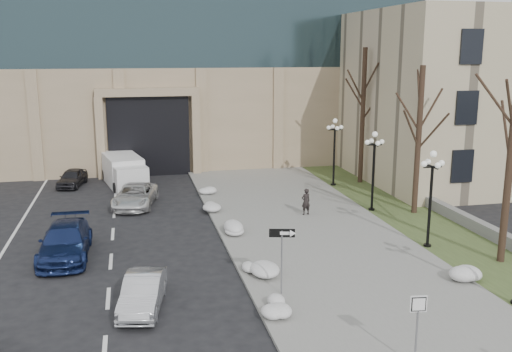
# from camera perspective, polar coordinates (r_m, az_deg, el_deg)

# --- Properties ---
(sidewalk) EXTENTS (9.00, 40.00, 0.12)m
(sidewalk) POSITION_cam_1_polar(r_m,az_deg,el_deg) (28.14, 6.61, -6.78)
(sidewalk) COLOR gray
(sidewalk) RESTS_ON ground
(curb) EXTENTS (0.30, 40.00, 0.14)m
(curb) POSITION_cam_1_polar(r_m,az_deg,el_deg) (27.06, -2.51, -7.49)
(curb) COLOR gray
(curb) RESTS_ON ground
(grass_strip) EXTENTS (4.00, 40.00, 0.10)m
(grass_strip) POSITION_cam_1_polar(r_m,az_deg,el_deg) (30.82, 18.16, -5.64)
(grass_strip) COLOR #3D4C26
(grass_strip) RESTS_ON ground
(stone_wall) EXTENTS (0.50, 30.00, 0.70)m
(stone_wall) POSITION_cam_1_polar(r_m,az_deg,el_deg) (33.38, 19.42, -3.81)
(stone_wall) COLOR gray
(stone_wall) RESTS_ON ground
(classical_building) EXTENTS (22.00, 18.12, 12.00)m
(classical_building) POSITION_cam_1_polar(r_m,az_deg,el_deg) (47.80, 22.62, 7.57)
(classical_building) COLOR tan
(classical_building) RESTS_ON ground
(car_b) EXTENTS (2.01, 4.00, 1.26)m
(car_b) POSITION_cam_1_polar(r_m,az_deg,el_deg) (21.70, -11.25, -11.34)
(car_b) COLOR #B6B9BF
(car_b) RESTS_ON ground
(car_c) EXTENTS (2.23, 5.29, 1.53)m
(car_c) POSITION_cam_1_polar(r_m,az_deg,el_deg) (27.57, -18.53, -6.24)
(car_c) COLOR navy
(car_c) RESTS_ON ground
(car_d) EXTENTS (3.12, 5.15, 1.34)m
(car_d) POSITION_cam_1_polar(r_m,az_deg,el_deg) (35.36, -12.00, -1.93)
(car_d) COLOR silver
(car_d) RESTS_ON ground
(car_e) EXTENTS (2.17, 3.81, 1.22)m
(car_e) POSITION_cam_1_polar(r_m,az_deg,el_deg) (41.73, -17.91, -0.16)
(car_e) COLOR #28282D
(car_e) RESTS_ON ground
(pedestrian) EXTENTS (0.63, 0.49, 1.53)m
(pedestrian) POSITION_cam_1_polar(r_m,az_deg,el_deg) (32.55, 5.01, -2.56)
(pedestrian) COLOR black
(pedestrian) RESTS_ON sidewalk
(box_truck) EXTENTS (3.41, 6.68, 2.02)m
(box_truck) POSITION_cam_1_polar(r_m,az_deg,el_deg) (41.25, -13.11, 0.51)
(box_truck) COLOR silver
(box_truck) RESTS_ON ground
(one_way_sign) EXTENTS (1.01, 0.43, 2.73)m
(one_way_sign) POSITION_cam_1_polar(r_m,az_deg,el_deg) (21.66, 3.05, -6.52)
(one_way_sign) COLOR slate
(one_way_sign) RESTS_ON ground
(keep_sign) EXTENTS (0.50, 0.12, 2.35)m
(keep_sign) POSITION_cam_1_polar(r_m,az_deg,el_deg) (17.75, 15.87, -13.29)
(keep_sign) COLOR slate
(keep_sign) RESTS_ON ground
(snow_clump_c) EXTENTS (1.10, 1.60, 0.36)m
(snow_clump_c) POSITION_cam_1_polar(r_m,az_deg,el_deg) (20.92, 2.06, -13.02)
(snow_clump_c) COLOR silver
(snow_clump_c) RESTS_ON sidewalk
(snow_clump_d) EXTENTS (1.10, 1.60, 0.36)m
(snow_clump_d) POSITION_cam_1_polar(r_m,az_deg,el_deg) (24.42, 0.16, -9.16)
(snow_clump_d) COLOR silver
(snow_clump_d) RESTS_ON sidewalk
(snow_clump_e) EXTENTS (1.10, 1.60, 0.36)m
(snow_clump_e) POSITION_cam_1_polar(r_m,az_deg,el_deg) (29.23, -2.05, -5.47)
(snow_clump_e) COLOR silver
(snow_clump_e) RESTS_ON sidewalk
(snow_clump_f) EXTENTS (1.10, 1.60, 0.36)m
(snow_clump_f) POSITION_cam_1_polar(r_m,az_deg,el_deg) (33.45, -4.35, -3.17)
(snow_clump_f) COLOR silver
(snow_clump_f) RESTS_ON sidewalk
(snow_clump_g) EXTENTS (1.10, 1.60, 0.36)m
(snow_clump_g) POSITION_cam_1_polar(r_m,az_deg,el_deg) (37.17, -4.46, -1.58)
(snow_clump_g) COLOR silver
(snow_clump_g) RESTS_ON sidewalk
(snow_clump_i) EXTENTS (1.10, 1.60, 0.36)m
(snow_clump_i) POSITION_cam_1_polar(r_m,az_deg,el_deg) (25.19, 19.94, -9.25)
(snow_clump_i) COLOR silver
(snow_clump_i) RESTS_ON sidewalk
(lamppost_b) EXTENTS (1.18, 1.18, 4.76)m
(lamppost_b) POSITION_cam_1_polar(r_m,az_deg,el_deg) (27.94, 17.13, -0.97)
(lamppost_b) COLOR black
(lamppost_b) RESTS_ON ground
(lamppost_c) EXTENTS (1.18, 1.18, 4.76)m
(lamppost_c) POSITION_cam_1_polar(r_m,az_deg,el_deg) (33.60, 11.70, 1.53)
(lamppost_c) COLOR black
(lamppost_c) RESTS_ON ground
(lamppost_d) EXTENTS (1.18, 1.18, 4.76)m
(lamppost_d) POSITION_cam_1_polar(r_m,az_deg,el_deg) (39.52, 7.86, 3.29)
(lamppost_d) COLOR black
(lamppost_d) RESTS_ON ground
(tree_mid) EXTENTS (3.20, 3.20, 8.50)m
(tree_mid) POSITION_cam_1_polar(r_m,az_deg,el_deg) (33.33, 16.05, 5.45)
(tree_mid) COLOR black
(tree_mid) RESTS_ON ground
(tree_far) EXTENTS (3.20, 3.20, 9.50)m
(tree_far) POSITION_cam_1_polar(r_m,az_deg,el_deg) (40.44, 10.69, 7.79)
(tree_far) COLOR black
(tree_far) RESTS_ON ground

